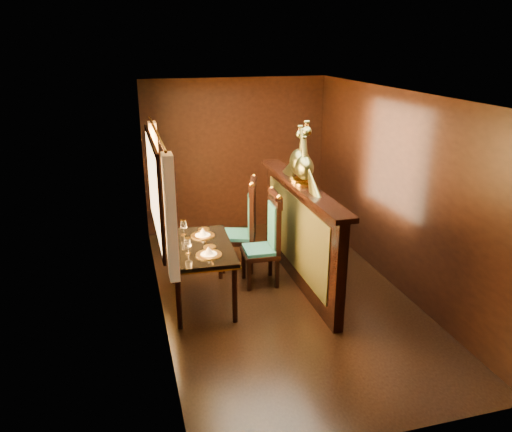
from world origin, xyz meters
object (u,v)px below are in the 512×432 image
object	(u,v)px
peacock_right	(300,151)
peacock_left	(305,157)
chair_right	(247,222)
chair_left	(269,236)
dining_table	(200,251)

from	to	relation	value
peacock_right	peacock_left	bearing A→B (deg)	-90.00
chair_right	chair_left	bearing A→B (deg)	-52.59
chair_left	peacock_left	distance (m)	1.14
chair_right	peacock_left	size ratio (longest dim) A/B	1.85
chair_left	peacock_right	xyz separation A→B (m)	(0.39, -0.01, 1.10)
dining_table	peacock_left	bearing A→B (deg)	7.42
chair_left	peacock_right	distance (m)	1.17
peacock_left	peacock_right	size ratio (longest dim) A/B	0.89
chair_left	peacock_right	bearing A→B (deg)	0.94
chair_left	chair_right	size ratio (longest dim) A/B	0.96
dining_table	peacock_right	world-z (taller)	peacock_right
chair_left	chair_right	bearing A→B (deg)	111.19
dining_table	peacock_left	world-z (taller)	peacock_left
peacock_left	chair_left	bearing A→B (deg)	157.07
chair_right	peacock_right	world-z (taller)	peacock_right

